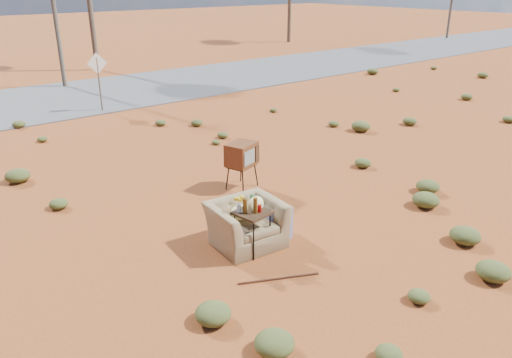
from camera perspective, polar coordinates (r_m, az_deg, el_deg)
ground at (r=9.57m, az=2.93°, el=-7.58°), size 140.00×140.00×0.00m
highway at (r=22.40m, az=-23.69°, el=8.05°), size 140.00×7.00×0.04m
armchair at (r=9.44m, az=-0.61°, el=-4.37°), size 1.60×0.99×1.13m
tv_unit at (r=11.80m, az=-1.63°, el=2.77°), size 0.84×0.75×1.13m
side_table at (r=8.98m, az=-0.75°, el=-3.60°), size 0.66×0.66×1.14m
rusty_bar at (r=8.58m, az=2.60°, el=-11.28°), size 1.28×0.65×0.04m
road_sign at (r=19.77m, az=-17.62°, el=11.63°), size 0.78×0.06×2.19m
scrub_patch at (r=12.48m, az=-13.53°, el=-0.18°), size 17.49×8.07×0.33m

